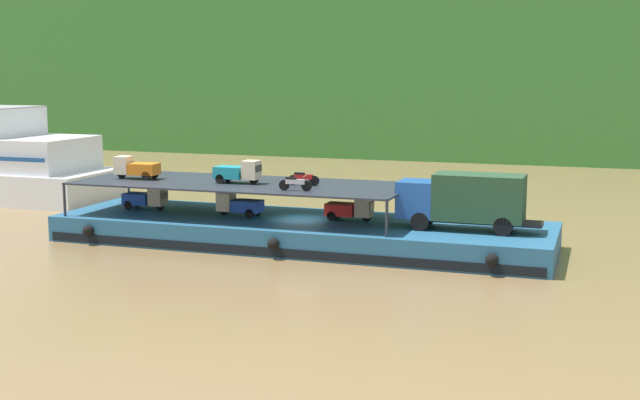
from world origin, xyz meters
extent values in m
plane|color=brown|center=(0.00, 0.00, 0.00)|extent=(400.00, 400.00, 0.00)
cube|color=#33702D|center=(0.00, 60.54, 14.83)|extent=(131.84, 27.61, 29.66)
cube|color=#23567A|center=(0.00, 0.00, 0.75)|extent=(29.19, 8.07, 1.50)
cube|color=black|center=(0.00, -4.05, 0.35)|extent=(28.61, 0.06, 0.50)
sphere|color=black|center=(-11.68, -4.23, 0.85)|extent=(0.66, 0.66, 0.66)
sphere|color=black|center=(0.00, -4.23, 0.85)|extent=(0.66, 0.66, 0.66)
sphere|color=black|center=(11.68, -4.23, 0.85)|extent=(0.66, 0.66, 0.66)
cube|color=#1E4C99|center=(7.00, -0.21, 3.10)|extent=(2.02, 2.21, 2.00)
cube|color=#192833|center=(5.97, -0.20, 3.45)|extent=(0.08, 1.84, 0.60)
cube|color=#234228|center=(10.40, -0.25, 3.35)|extent=(4.83, 2.35, 2.50)
cube|color=black|center=(10.40, -0.25, 2.05)|extent=(6.82, 1.46, 0.20)
cylinder|color=black|center=(7.41, 0.80, 2.00)|extent=(1.00, 0.29, 1.00)
cylinder|color=black|center=(7.38, -1.22, 2.00)|extent=(1.00, 0.29, 1.00)
cylinder|color=black|center=(11.85, 0.75, 2.00)|extent=(1.00, 0.29, 1.00)
cylinder|color=black|center=(11.82, -1.27, 2.00)|extent=(1.00, 0.29, 1.00)
cylinder|color=#232833|center=(6.12, 3.55, 2.50)|extent=(0.16, 0.16, 2.00)
cylinder|color=#232833|center=(6.12, -3.55, 2.50)|extent=(0.16, 0.16, 2.00)
cylinder|color=#232833|center=(-13.72, 3.55, 2.50)|extent=(0.16, 0.16, 2.00)
cylinder|color=#232833|center=(-13.72, -3.55, 2.50)|extent=(0.16, 0.16, 2.00)
cube|color=#232833|center=(-3.80, 0.00, 3.45)|extent=(19.99, 7.27, 0.10)
cube|color=#1E47B7|center=(-10.99, 0.26, 2.13)|extent=(1.70, 1.21, 0.70)
cube|color=beige|center=(-9.59, 0.27, 2.33)|extent=(0.90, 1.00, 1.10)
cube|color=#19232D|center=(-9.12, 0.27, 2.44)|extent=(0.04, 0.85, 0.38)
cylinder|color=black|center=(-9.44, 0.27, 1.78)|extent=(0.56, 0.14, 0.56)
cylinder|color=black|center=(-11.39, -0.27, 1.78)|extent=(0.56, 0.14, 0.56)
cylinder|color=black|center=(-11.39, 0.79, 1.78)|extent=(0.56, 0.14, 0.56)
cube|color=#1E47B7|center=(-3.32, -0.14, 2.13)|extent=(1.72, 1.23, 0.70)
cube|color=beige|center=(-4.72, -0.12, 2.33)|extent=(0.92, 1.02, 1.10)
cube|color=#19232D|center=(-5.19, -0.11, 2.44)|extent=(0.06, 0.85, 0.38)
cylinder|color=black|center=(-4.87, -0.11, 1.78)|extent=(0.56, 0.15, 0.56)
cylinder|color=black|center=(-2.90, 0.38, 1.78)|extent=(0.56, 0.15, 0.56)
cylinder|color=black|center=(-2.93, -0.68, 1.78)|extent=(0.56, 0.15, 0.56)
cube|color=red|center=(2.32, 0.58, 2.13)|extent=(1.72, 1.23, 0.70)
cube|color=#C6B793|center=(3.72, 0.56, 2.33)|extent=(0.92, 1.02, 1.10)
cube|color=#19232D|center=(4.19, 0.55, 2.44)|extent=(0.06, 0.85, 0.38)
cylinder|color=black|center=(3.87, 0.55, 1.78)|extent=(0.56, 0.15, 0.56)
cylinder|color=black|center=(1.91, 0.06, 1.78)|extent=(0.56, 0.15, 0.56)
cylinder|color=black|center=(1.93, 1.12, 1.78)|extent=(0.56, 0.15, 0.56)
cube|color=orange|center=(-10.08, -0.44, 4.13)|extent=(1.77, 1.30, 0.70)
cube|color=beige|center=(-11.48, -0.52, 4.33)|extent=(0.96, 1.05, 1.10)
cube|color=#19232D|center=(-11.95, -0.55, 4.44)|extent=(0.09, 0.85, 0.38)
cylinder|color=black|center=(-11.63, -0.53, 3.78)|extent=(0.57, 0.17, 0.56)
cylinder|color=black|center=(-9.71, 0.11, 3.78)|extent=(0.57, 0.17, 0.56)
cylinder|color=black|center=(-9.65, -0.95, 3.78)|extent=(0.57, 0.17, 0.56)
cube|color=teal|center=(-4.35, -0.29, 4.13)|extent=(1.71, 1.22, 0.70)
cube|color=beige|center=(-2.95, -0.31, 4.33)|extent=(0.91, 1.01, 1.10)
cube|color=#19232D|center=(-2.48, -0.31, 4.44)|extent=(0.05, 0.85, 0.38)
cylinder|color=black|center=(-2.80, -0.31, 3.78)|extent=(0.56, 0.15, 0.56)
cylinder|color=black|center=(-4.76, -0.82, 3.78)|extent=(0.56, 0.15, 0.56)
cylinder|color=black|center=(-4.75, 0.24, 3.78)|extent=(0.56, 0.15, 0.56)
cylinder|color=black|center=(1.17, -2.13, 3.80)|extent=(0.61, 0.14, 0.60)
cylinder|color=black|center=(-0.13, -2.23, 3.80)|extent=(0.61, 0.14, 0.60)
cube|color=#B7B7BC|center=(0.52, -2.18, 4.02)|extent=(1.11, 0.28, 0.28)
cube|color=black|center=(0.27, -2.20, 4.20)|extent=(0.61, 0.24, 0.12)
cylinder|color=#B2B2B7|center=(1.07, -2.14, 4.35)|extent=(0.08, 0.55, 0.04)
cylinder|color=black|center=(0.86, 0.02, 3.80)|extent=(0.60, 0.12, 0.60)
cylinder|color=black|center=(-0.44, -0.02, 3.80)|extent=(0.60, 0.12, 0.60)
cube|color=#B21919|center=(0.21, 0.00, 4.02)|extent=(1.11, 0.23, 0.28)
cube|color=black|center=(-0.04, -0.01, 4.20)|extent=(0.61, 0.22, 0.12)
cylinder|color=#B2B2B7|center=(0.76, 0.02, 4.35)|extent=(0.06, 0.55, 0.04)
camera|label=1|loc=(16.67, -45.12, 10.11)|focal=46.81mm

